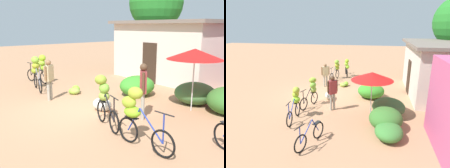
# 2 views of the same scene
# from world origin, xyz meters

# --- Properties ---
(ground_plane) EXTENTS (60.00, 60.00, 0.00)m
(ground_plane) POSITION_xyz_m (0.00, 0.00, 0.00)
(ground_plane) COLOR #AE7C58
(building_low) EXTENTS (6.14, 3.31, 3.08)m
(building_low) POSITION_xyz_m (-1.50, 6.40, 1.56)
(building_low) COLOR beige
(building_low) RESTS_ON ground
(hedge_bush_front_left) EXTENTS (1.35, 1.49, 0.82)m
(hedge_bush_front_left) POSITION_xyz_m (-0.10, 2.81, 0.41)
(hedge_bush_front_left) COLOR #378A27
(hedge_bush_front_left) RESTS_ON ground
(hedge_bush_front_right) EXTENTS (1.47, 1.49, 0.79)m
(hedge_bush_front_right) POSITION_xyz_m (2.04, 3.69, 0.40)
(hedge_bush_front_right) COLOR #3B6635
(hedge_bush_front_right) RESTS_ON ground
(hedge_bush_mid) EXTENTS (1.34, 1.32, 0.89)m
(hedge_bush_mid) POSITION_xyz_m (3.38, 3.53, 0.45)
(hedge_bush_mid) COLOR #366D2A
(hedge_bush_mid) RESTS_ON ground
(hedge_bush_by_door) EXTENTS (1.19, 1.02, 0.60)m
(hedge_bush_by_door) POSITION_xyz_m (4.13, 3.63, 0.30)
(hedge_bush_by_door) COLOR #387731
(hedge_bush_by_door) RESTS_ON ground
(market_umbrella) EXTENTS (1.83, 1.83, 2.10)m
(market_umbrella) POSITION_xyz_m (2.45, 2.90, 1.92)
(market_umbrella) COLOR beige
(market_umbrella) RESTS_ON ground
(bicycle_leftmost) EXTENTS (1.64, 0.59, 1.44)m
(bicycle_leftmost) POSITION_xyz_m (-4.71, 0.68, 0.84)
(bicycle_leftmost) COLOR black
(bicycle_leftmost) RESTS_ON ground
(bicycle_near_pile) EXTENTS (1.70, 0.56, 1.48)m
(bicycle_near_pile) POSITION_xyz_m (-3.74, 0.03, 0.89)
(bicycle_near_pile) COLOR black
(bicycle_near_pile) RESTS_ON ground
(bicycle_center_loaded) EXTENTS (1.54, 0.55, 1.44)m
(bicycle_center_loaded) POSITION_xyz_m (1.59, -0.13, 0.87)
(bicycle_center_loaded) COLOR black
(bicycle_center_loaded) RESTS_ON ground
(bicycle_by_shop) EXTENTS (1.68, 0.46, 1.43)m
(bicycle_by_shop) POSITION_xyz_m (3.16, -0.37, 0.83)
(bicycle_by_shop) COLOR black
(bicycle_by_shop) RESTS_ON ground
(bicycle_rightmost) EXTENTS (1.56, 0.57, 0.94)m
(bicycle_rightmost) POSITION_xyz_m (5.04, 0.94, 0.35)
(bicycle_rightmost) COLOR black
(bicycle_rightmost) RESTS_ON ground
(banana_pile_on_ground) EXTENTS (0.70, 0.67, 0.32)m
(banana_pile_on_ground) POSITION_xyz_m (-1.92, 0.92, 0.14)
(banana_pile_on_ground) COLOR #8AB93B
(banana_pile_on_ground) RESTS_ON ground
(produce_sack) EXTENTS (0.81, 0.67, 0.44)m
(produce_sack) POSITION_xyz_m (0.59, 0.52, 0.22)
(produce_sack) COLOR silver
(produce_sack) RESTS_ON ground
(person_vendor) EXTENTS (0.44, 0.43, 1.73)m
(person_vendor) POSITION_xyz_m (1.98, 1.04, 1.07)
(person_vendor) COLOR gray
(person_vendor) RESTS_ON ground
(person_bystander) EXTENTS (0.39, 0.49, 1.56)m
(person_bystander) POSITION_xyz_m (-1.70, -0.29, 0.95)
(person_bystander) COLOR gray
(person_bystander) RESTS_ON ground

